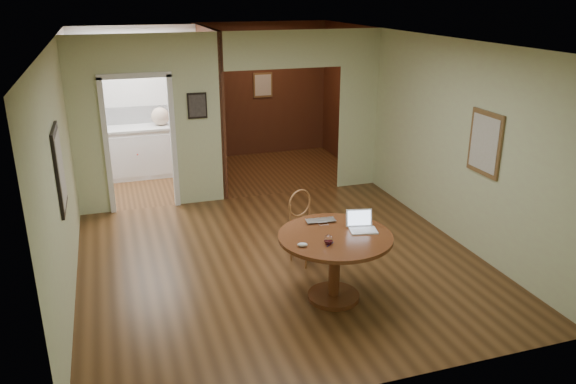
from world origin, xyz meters
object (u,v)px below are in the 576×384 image
object	(u,v)px
dining_table	(335,252)
chair	(304,222)
open_laptop	(361,224)
closed_laptop	(322,222)

from	to	relation	value
dining_table	chair	distance (m)	1.02
chair	open_laptop	distance (m)	1.06
dining_table	open_laptop	world-z (taller)	open_laptop
open_laptop	closed_laptop	xyz separation A→B (m)	(-0.36, 0.28, -0.05)
open_laptop	closed_laptop	distance (m)	0.46
open_laptop	chair	bearing A→B (deg)	121.11
open_laptop	closed_laptop	world-z (taller)	open_laptop
chair	closed_laptop	distance (m)	0.74
dining_table	chair	world-z (taller)	chair
open_laptop	dining_table	bearing A→B (deg)	-157.69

